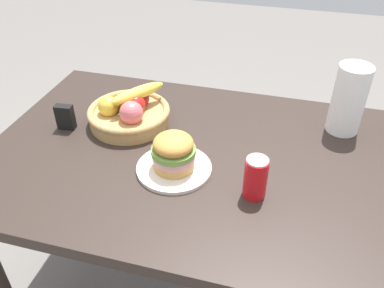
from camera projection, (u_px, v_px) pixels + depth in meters
The scene contains 7 objects.
dining_table at pixel (202, 179), 1.36m from camera, with size 1.40×0.90×0.75m.
plate at pixel (174, 168), 1.24m from camera, with size 0.23×0.23×0.01m, color silver.
sandwich at pixel (173, 152), 1.20m from camera, with size 0.13×0.13×0.12m.
soda_can at pixel (256, 178), 1.12m from camera, with size 0.07×0.07×0.13m.
fruit_basket at pixel (129, 111), 1.42m from camera, with size 0.29×0.29×0.14m.
paper_towel_roll at pixel (349, 99), 1.35m from camera, with size 0.11×0.11×0.24m, color white.
napkin_holder at pixel (65, 117), 1.40m from camera, with size 0.06×0.03×0.09m, color black.
Camera 1 is at (0.24, -1.00, 1.55)m, focal length 37.94 mm.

